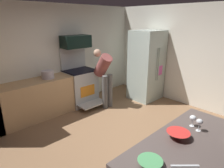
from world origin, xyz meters
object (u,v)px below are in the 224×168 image
microwave (76,42)px  oven_range (80,86)px  person_cook (104,74)px  stock_pot (48,74)px  wine_glass_mid (200,122)px  refrigerator (146,66)px  mixing_bowl_small (150,163)px  mixing_bowl_large (178,135)px  wine_glass_near (193,118)px

microwave → oven_range: bearing=-90.0°
person_cook → stock_pot: size_ratio=5.14×
person_cook → stock_pot: person_cook is taller
oven_range → wine_glass_mid: 3.51m
refrigerator → wine_glass_mid: size_ratio=11.87×
mixing_bowl_small → oven_range: bearing=65.9°
oven_range → mixing_bowl_large: bearing=-105.1°
refrigerator → wine_glass_near: size_ratio=12.60×
wine_glass_mid → person_cook: bearing=71.8°
person_cook → wine_glass_near: person_cook is taller
oven_range → mixing_bowl_large: (-0.90, -3.32, 0.43)m
mixing_bowl_large → microwave: bearing=75.3°
refrigerator → wine_glass_mid: (-2.18, -2.44, 0.05)m
wine_glass_near → wine_glass_mid: (-0.05, -0.11, 0.01)m
refrigerator → wine_glass_near: bearing=-132.3°
refrigerator → oven_range: bearing=148.6°
person_cook → refrigerator: bearing=-17.9°
mixing_bowl_large → mixing_bowl_small: size_ratio=1.12×
oven_range → person_cook: size_ratio=1.02×
person_cook → mixing_bowl_small: (-1.87, -2.79, 0.04)m
mixing_bowl_large → stock_pot: bearing=89.7°
wine_glass_near → microwave: bearing=81.3°
mixing_bowl_large → wine_glass_mid: 0.35m
person_cook → wine_glass_near: bearing=-107.9°
wine_glass_near → wine_glass_mid: size_ratio=0.94×
microwave → mixing_bowl_large: bearing=-104.7°
stock_pot → wine_glass_mid: bearing=-84.9°
mixing_bowl_large → wine_glass_mid: wine_glass_mid is taller
refrigerator → mixing_bowl_small: refrigerator is taller
wine_glass_near → wine_glass_mid: wine_glass_mid is taller
wine_glass_near → oven_range: bearing=81.0°
oven_range → wine_glass_mid: (-0.58, -3.42, 0.51)m
microwave → person_cook: bearing=-61.8°
mixing_bowl_small → person_cook: bearing=56.2°
microwave → wine_glass_mid: 3.62m
wine_glass_mid → oven_range: bearing=80.4°
wine_glass_near → mixing_bowl_large: bearing=-179.4°
wine_glass_near → stock_pot: (-0.36, 3.33, -0.02)m
oven_range → refrigerator: size_ratio=0.78×
person_cook → wine_glass_near: 2.88m
mixing_bowl_large → wine_glass_near: bearing=0.6°
person_cook → wine_glass_mid: (-0.94, -2.85, 0.14)m
refrigerator → person_cook: refrigerator is taller
oven_range → refrigerator: bearing=-31.4°
person_cook → stock_pot: (-1.24, 0.59, 0.11)m
refrigerator → mixing_bowl_large: (-2.50, -2.34, -0.03)m
microwave → person_cook: microwave is taller
microwave → person_cook: (0.36, -0.67, -0.80)m
refrigerator → stock_pot: bearing=158.2°
mixing_bowl_large → mixing_bowl_small: (-0.61, -0.05, -0.01)m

